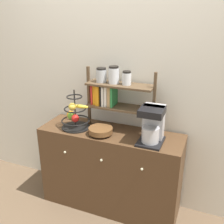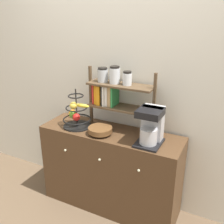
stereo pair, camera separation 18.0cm
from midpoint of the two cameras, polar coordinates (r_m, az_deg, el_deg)
ground_plane at (r=2.74m, az=-0.41°, el=-21.86°), size 12.00×12.00×0.00m
wall_back at (r=2.49m, az=4.42°, el=7.87°), size 7.00×0.05×2.60m
sideboard at (r=2.63m, az=1.69°, el=-12.49°), size 1.34×0.44×0.83m
coffee_maker at (r=2.20m, az=10.78°, el=-2.99°), size 0.21×0.26×0.32m
fruit_stand at (r=2.50m, az=-5.83°, el=-0.57°), size 0.27×0.27×0.38m
wooden_bowl at (r=2.36m, az=-0.41°, el=-4.01°), size 0.22×0.22×0.07m
shelf_hutch at (r=2.39m, az=2.41°, el=4.61°), size 0.66×0.20×0.59m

